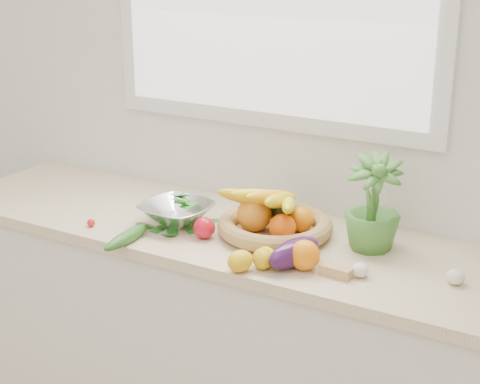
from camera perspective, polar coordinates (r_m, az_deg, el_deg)
The scene contains 18 objects.
back_wall at distance 2.68m, azimuth 2.49°, elevation 8.23°, with size 4.50×0.02×2.70m, color white.
counter_cabinet at distance 2.77m, azimuth -0.71°, elevation -11.89°, with size 2.20×0.58×0.86m, color silver.
countertop at distance 2.57m, azimuth -0.75°, elevation -3.27°, with size 2.24×0.62×0.04m, color beige.
orange_loose at distance 2.25m, azimuth 5.02°, elevation -4.90°, with size 0.09×0.09×0.09m, color orange.
lemon_a at distance 2.25m, azimuth 1.80°, elevation -5.18°, with size 0.06×0.08×0.06m, color #CE9F0B.
lemon_b at distance 2.23m, azimuth -0.00°, elevation -5.38°, with size 0.07×0.09×0.07m, color #F5B60D.
lemon_c at distance 2.27m, azimuth 2.00°, elevation -5.06°, with size 0.06×0.08×0.06m, color yellow.
apple at distance 2.47m, azimuth -2.80°, elevation -2.80°, with size 0.07×0.07×0.07m, color red.
ginger at distance 2.23m, azimuth 7.45°, elevation -6.11°, with size 0.10×0.04×0.03m, color tan.
garlic_a at distance 2.23m, azimuth 9.30°, elevation -6.00°, with size 0.05×0.05×0.04m, color white.
garlic_b at distance 2.25m, azimuth 16.38°, elevation -6.34°, with size 0.05×0.05×0.05m, color white.
garlic_c at distance 2.38m, azimuth 3.93°, elevation -4.07°, with size 0.06×0.06×0.05m, color white.
eggplant at distance 2.27m, azimuth 4.24°, elevation -4.70°, with size 0.08×0.22×0.09m, color #35103D.
cucumber at distance 2.46m, azimuth -8.75°, elevation -3.48°, with size 0.04×0.24×0.04m, color #1A5118.
radish at distance 2.62m, azimuth -11.48°, elevation -2.36°, with size 0.03×0.03×0.03m, color red.
potted_herb at distance 2.39m, azimuth 10.25°, elevation -0.94°, with size 0.18×0.18×0.32m, color #427E2E.
fruit_basket at distance 2.49m, azimuth 2.67°, elevation -2.14°, with size 0.48×0.48×0.19m.
colander_with_spinach at distance 2.58m, azimuth -4.91°, elevation -1.22°, with size 0.26×0.26×0.13m.
Camera 1 is at (1.20, -0.09, 1.87)m, focal length 55.00 mm.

